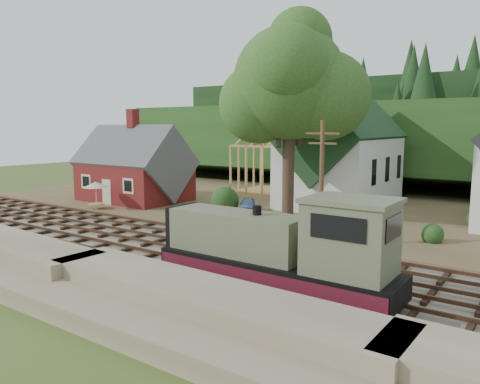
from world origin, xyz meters
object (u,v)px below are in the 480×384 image
Objects in this scene: car_green at (130,192)px; patio_set at (96,186)px; car_blue at (248,204)px; locomotive at (283,251)px.

patio_set is at bearing -151.68° from car_green.
car_blue is at bearing -77.75° from car_green.
car_green is 6.41m from patio_set.
car_green reaches higher than car_blue.
patio_set is at bearing 178.68° from car_blue.
locomotive reaches higher than car_blue.
car_blue is at bearing 128.72° from locomotive.
locomotive is 4.69× the size of patio_set.
locomotive is 19.78m from car_blue.
car_green is at bearing 151.25° from locomotive.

